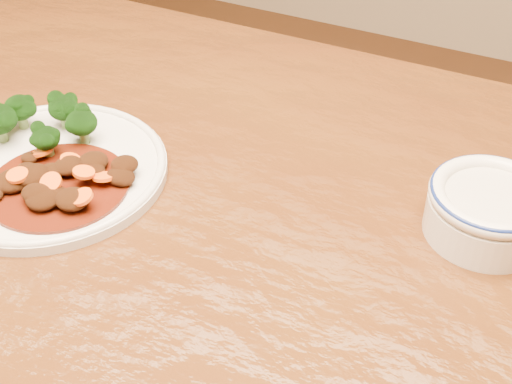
% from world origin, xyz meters
% --- Properties ---
extents(dining_table, '(1.50, 0.90, 0.75)m').
position_xyz_m(dining_table, '(0.00, 0.00, 0.67)').
color(dining_table, '#4C290D').
rests_on(dining_table, ground).
extents(dinner_plate, '(0.25, 0.25, 0.02)m').
position_xyz_m(dinner_plate, '(-0.19, 0.04, 0.76)').
color(dinner_plate, silver).
rests_on(dinner_plate, dining_table).
extents(broccoli_florets, '(0.12, 0.09, 0.04)m').
position_xyz_m(broccoli_florets, '(-0.23, 0.08, 0.79)').
color(broccoli_florets, olive).
rests_on(broccoli_florets, dinner_plate).
extents(mince_stew, '(0.14, 0.14, 0.03)m').
position_xyz_m(mince_stew, '(-0.16, 0.02, 0.77)').
color(mince_stew, '#491307').
rests_on(mince_stew, dinner_plate).
extents(dip_bowl, '(0.12, 0.12, 0.05)m').
position_xyz_m(dip_bowl, '(0.24, 0.16, 0.78)').
color(dip_bowl, silver).
rests_on(dip_bowl, dining_table).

